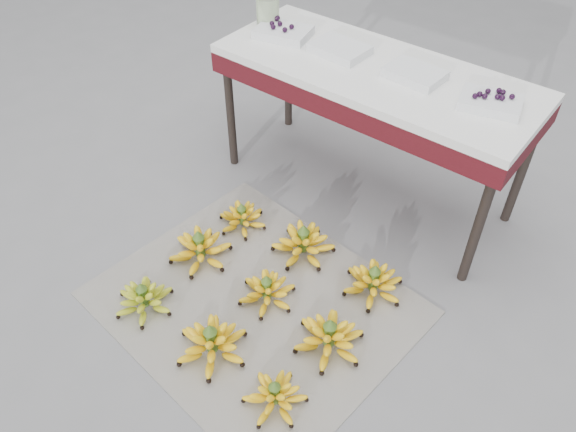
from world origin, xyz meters
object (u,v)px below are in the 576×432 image
Objects in this scene: bunch_mid_right at (329,337)px; tray_left at (340,49)px; bunch_front_center at (212,343)px; vendor_table at (374,84)px; tray_right at (415,74)px; newspaper_mat at (255,303)px; bunch_back_left at (242,218)px; bunch_front_left at (144,299)px; bunch_back_right at (373,282)px; tray_far_left at (283,32)px; bunch_mid_center at (267,291)px; bunch_back_center at (303,243)px; tray_far_right at (491,102)px; bunch_front_right at (275,396)px; bunch_mid_left at (200,249)px; glass_jar at (268,11)px.

tray_left is (-0.63, 0.93, 0.67)m from bunch_mid_right.
vendor_table reaches higher than bunch_front_center.
vendor_table is at bearing -172.40° from tray_right.
bunch_back_left reaches higher than newspaper_mat.
tray_right reaches higher than bunch_mid_right.
bunch_back_left is (-0.39, 0.62, -0.01)m from bunch_front_center.
bunch_front_left reaches higher than bunch_back_left.
bunch_front_left is (-0.35, -0.31, 0.06)m from newspaper_mat.
vendor_table reaches higher than bunch_back_right.
tray_far_left reaches higher than bunch_back_left.
tray_right is (0.10, 0.91, 0.67)m from bunch_mid_center.
bunch_mid_right is 0.22× the size of vendor_table.
tray_left is at bearing 96.68° from bunch_back_center.
bunch_back_left is at bearing 170.24° from bunch_back_center.
tray_far_left is (-0.60, 1.21, 0.67)m from bunch_front_center.
tray_far_right reaches higher than vendor_table.
bunch_front_left is 1.23× the size of tray_right.
bunch_front_right is 1.18× the size of tray_left.
bunch_mid_right reaches higher than bunch_back_left.
bunch_back_right is 0.90m from vendor_table.
tray_right is (0.10, 1.25, 0.66)m from bunch_front_center.
bunch_mid_left is 0.90× the size of bunch_back_center.
vendor_table reaches higher than bunch_back_left.
tray_far_right reaches higher than bunch_front_left.
bunch_mid_center is at bearing 59.36° from newspaper_mat.
bunch_mid_center is at bearing -96.22° from tray_right.
vendor_table is 5.03× the size of tray_far_left.
bunch_mid_left is 0.75m from bunch_mid_right.
bunch_mid_center is 1.26m from tray_far_left.
bunch_front_center is 0.66m from bunch_back_center.
bunch_front_right is at bearing -63.78° from tray_left.
bunch_mid_center is at bearing -84.98° from vendor_table.
bunch_mid_center is at bearing -116.77° from tray_far_right.
newspaper_mat is 4.02× the size of bunch_front_right.
vendor_table reaches higher than bunch_mid_left.
tray_right reaches higher than vendor_table.
tray_far_left is 0.70m from tray_right.
bunch_front_left is at bearing -167.58° from bunch_front_center.
tray_left is 1.83× the size of glass_jar.
bunch_back_center reaches higher than bunch_front_left.
tray_left is (0.11, 0.90, 0.67)m from bunch_mid_left.
tray_left is (-0.21, 0.01, 0.10)m from vendor_table.
bunch_back_left is (-0.39, 0.28, -0.00)m from bunch_mid_center.
vendor_table is at bearing 85.95° from bunch_front_right.
bunch_mid_right is 1.31m from tray_left.
tray_far_right is at bearing 33.75° from bunch_back_left.
vendor_table is 10.34× the size of glass_jar.
glass_jar is (-0.73, 0.92, 0.72)m from bunch_mid_center.
bunch_back_center is at bearing 92.31° from newspaper_mat.
bunch_mid_right reaches higher than bunch_mid_center.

